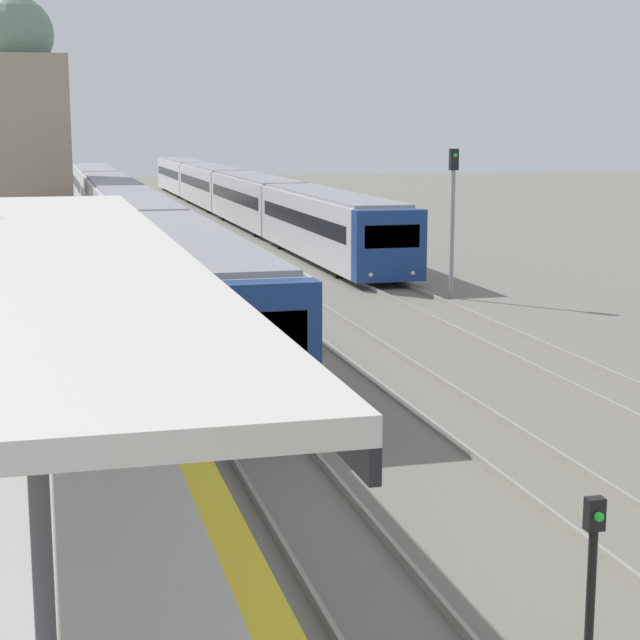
% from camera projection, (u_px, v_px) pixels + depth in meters
% --- Properties ---
extents(platform_canopy, '(4.00, 20.97, 3.06)m').
position_uv_depth(platform_canopy, '(39.00, 250.00, 15.79)').
color(platform_canopy, beige).
rests_on(platform_canopy, station_platform).
extents(person_on_platform, '(0.40, 0.40, 1.66)m').
position_uv_depth(person_on_platform, '(139.00, 382.00, 15.90)').
color(person_on_platform, '#2D2D33').
rests_on(person_on_platform, station_platform).
extents(train_near, '(2.62, 64.90, 2.96)m').
position_uv_depth(train_near, '(122.00, 213.00, 50.69)').
color(train_near, navy).
rests_on(train_near, ground_plane).
extents(train_far, '(2.62, 64.61, 2.93)m').
position_uv_depth(train_far, '(232.00, 191.00, 68.22)').
color(train_far, navy).
rests_on(train_far, ground_plane).
extents(signal_post_near, '(0.20, 0.21, 1.81)m').
position_uv_depth(signal_post_near, '(593.00, 559.00, 11.45)').
color(signal_post_near, black).
rests_on(signal_post_near, ground_plane).
extents(signal_mast_far, '(0.28, 0.29, 4.97)m').
position_uv_depth(signal_mast_far, '(453.00, 205.00, 35.39)').
color(signal_mast_far, gray).
rests_on(signal_mast_far, ground_plane).
extents(distant_domed_building, '(5.15, 5.15, 12.49)m').
position_uv_depth(distant_domed_building, '(20.00, 123.00, 57.32)').
color(distant_domed_building, gray).
rests_on(distant_domed_building, ground_plane).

